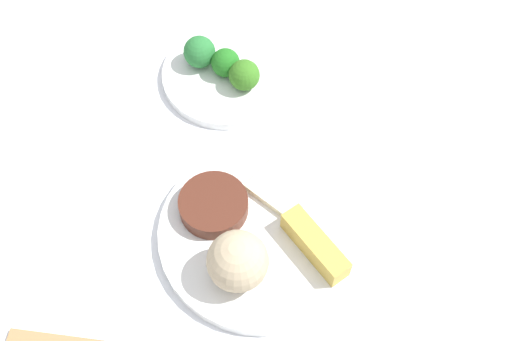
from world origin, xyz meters
name	(u,v)px	position (x,y,z in m)	size (l,w,h in m)	color
tabletop	(286,262)	(0.00, 0.00, 0.01)	(2.20, 2.20, 0.02)	white
main_plate	(263,232)	(-0.04, -0.01, 0.03)	(0.28, 0.28, 0.02)	white
rice_scoop	(239,264)	(0.00, -0.07, 0.07)	(0.08, 0.08, 0.08)	tan
spring_roll	(315,245)	(0.01, 0.03, 0.05)	(0.11, 0.03, 0.03)	gold
crab_rangoon_wonton	(285,184)	(-0.09, 0.04, 0.04)	(0.08, 0.08, 0.01)	beige
stir_fry_heap	(214,205)	(-0.10, -0.06, 0.05)	(0.09, 0.09, 0.02)	#4F2518
broccoli_plate	(229,74)	(-0.32, 0.05, 0.03)	(0.21, 0.21, 0.01)	white
broccoli_floret_0	(226,63)	(-0.31, 0.05, 0.06)	(0.04, 0.04, 0.04)	#216D1E
broccoli_floret_1	(244,75)	(-0.28, 0.06, 0.06)	(0.05, 0.05, 0.05)	#37741F
broccoli_floret_2	(199,52)	(-0.35, 0.02, 0.06)	(0.05, 0.05, 0.05)	#287333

